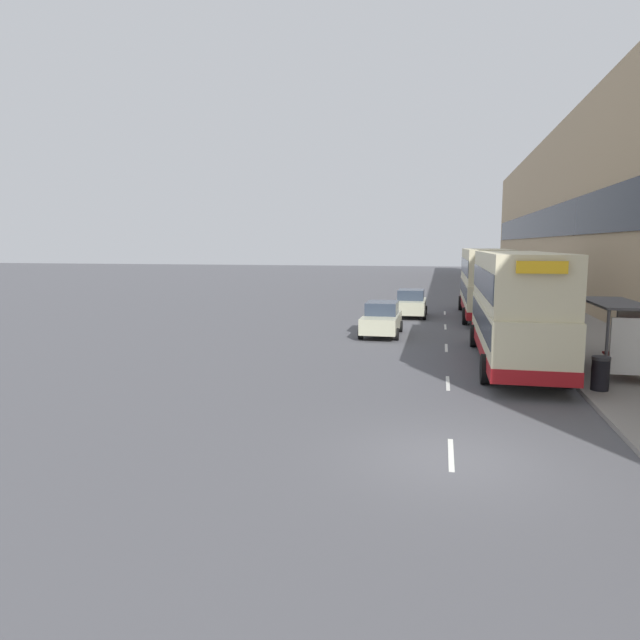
{
  "coord_description": "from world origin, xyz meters",
  "views": [
    {
      "loc": [
        -0.33,
        -12.11,
        4.6
      ],
      "look_at": [
        -6.55,
        17.24,
        0.6
      ],
      "focal_mm": 32.0,
      "sensor_mm": 36.0,
      "label": 1
    }
  ],
  "objects_px": {
    "car_1": "(411,303)",
    "pedestrian_3": "(576,344)",
    "pedestrian_1": "(633,330)",
    "double_decker_bus_near": "(515,306)",
    "bus_shelter": "(622,325)",
    "car_0": "(382,319)",
    "litter_bin": "(600,373)",
    "double_decker_bus_ahead": "(485,281)",
    "pedestrian_4": "(624,335)"
  },
  "relations": [
    {
      "from": "car_1",
      "to": "pedestrian_3",
      "type": "distance_m",
      "value": 16.33
    },
    {
      "from": "car_0",
      "to": "pedestrian_3",
      "type": "relative_size",
      "value": 2.43
    },
    {
      "from": "car_0",
      "to": "pedestrian_1",
      "type": "bearing_deg",
      "value": 165.31
    },
    {
      "from": "double_decker_bus_near",
      "to": "double_decker_bus_ahead",
      "type": "relative_size",
      "value": 0.95
    },
    {
      "from": "car_1",
      "to": "pedestrian_4",
      "type": "height_order",
      "value": "pedestrian_4"
    },
    {
      "from": "double_decker_bus_ahead",
      "to": "pedestrian_1",
      "type": "height_order",
      "value": "double_decker_bus_ahead"
    },
    {
      "from": "double_decker_bus_near",
      "to": "bus_shelter",
      "type": "bearing_deg",
      "value": -25.62
    },
    {
      "from": "car_0",
      "to": "pedestrian_3",
      "type": "height_order",
      "value": "pedestrian_3"
    },
    {
      "from": "double_decker_bus_ahead",
      "to": "double_decker_bus_near",
      "type": "bearing_deg",
      "value": -89.6
    },
    {
      "from": "bus_shelter",
      "to": "double_decker_bus_ahead",
      "type": "height_order",
      "value": "double_decker_bus_ahead"
    },
    {
      "from": "pedestrian_1",
      "to": "litter_bin",
      "type": "bearing_deg",
      "value": -112.72
    },
    {
      "from": "car_0",
      "to": "double_decker_bus_near",
      "type": "bearing_deg",
      "value": 133.01
    },
    {
      "from": "double_decker_bus_ahead",
      "to": "pedestrian_4",
      "type": "distance_m",
      "value": 13.86
    },
    {
      "from": "bus_shelter",
      "to": "pedestrian_3",
      "type": "height_order",
      "value": "bus_shelter"
    },
    {
      "from": "car_0",
      "to": "pedestrian_1",
      "type": "xyz_separation_m",
      "value": [
        10.82,
        -2.84,
        0.18
      ]
    },
    {
      "from": "double_decker_bus_near",
      "to": "pedestrian_3",
      "type": "relative_size",
      "value": 6.1
    },
    {
      "from": "pedestrian_1",
      "to": "car_1",
      "type": "bearing_deg",
      "value": 132.32
    },
    {
      "from": "bus_shelter",
      "to": "double_decker_bus_ahead",
      "type": "distance_m",
      "value": 16.48
    },
    {
      "from": "bus_shelter",
      "to": "pedestrian_3",
      "type": "xyz_separation_m",
      "value": [
        -1.26,
        0.66,
        -0.82
      ]
    },
    {
      "from": "pedestrian_1",
      "to": "pedestrian_4",
      "type": "height_order",
      "value": "pedestrian_4"
    },
    {
      "from": "car_1",
      "to": "pedestrian_1",
      "type": "relative_size",
      "value": 2.36
    },
    {
      "from": "bus_shelter",
      "to": "litter_bin",
      "type": "xyz_separation_m",
      "value": [
        -1.22,
        -2.47,
        -1.21
      ]
    },
    {
      "from": "bus_shelter",
      "to": "pedestrian_4",
      "type": "xyz_separation_m",
      "value": [
        0.98,
        3.03,
        -0.8
      ]
    },
    {
      "from": "pedestrian_1",
      "to": "litter_bin",
      "type": "relative_size",
      "value": 1.65
    },
    {
      "from": "litter_bin",
      "to": "pedestrian_1",
      "type": "bearing_deg",
      "value": 67.28
    },
    {
      "from": "bus_shelter",
      "to": "double_decker_bus_near",
      "type": "bearing_deg",
      "value": 154.38
    },
    {
      "from": "car_0",
      "to": "double_decker_bus_ahead",
      "type": "bearing_deg",
      "value": -123.44
    },
    {
      "from": "double_decker_bus_near",
      "to": "litter_bin",
      "type": "relative_size",
      "value": 10.38
    },
    {
      "from": "double_decker_bus_ahead",
      "to": "bus_shelter",
      "type": "bearing_deg",
      "value": -78.1
    },
    {
      "from": "bus_shelter",
      "to": "double_decker_bus_near",
      "type": "distance_m",
      "value": 3.68
    },
    {
      "from": "double_decker_bus_near",
      "to": "litter_bin",
      "type": "height_order",
      "value": "double_decker_bus_near"
    },
    {
      "from": "car_0",
      "to": "car_1",
      "type": "height_order",
      "value": "car_1"
    },
    {
      "from": "pedestrian_3",
      "to": "pedestrian_1",
      "type": "bearing_deg",
      "value": 53.4
    },
    {
      "from": "pedestrian_1",
      "to": "pedestrian_4",
      "type": "relative_size",
      "value": 0.94
    },
    {
      "from": "double_decker_bus_ahead",
      "to": "car_1",
      "type": "height_order",
      "value": "double_decker_bus_ahead"
    },
    {
      "from": "pedestrian_1",
      "to": "car_0",
      "type": "bearing_deg",
      "value": 165.31
    },
    {
      "from": "bus_shelter",
      "to": "double_decker_bus_ahead",
      "type": "xyz_separation_m",
      "value": [
        -3.4,
        16.12,
        0.41
      ]
    },
    {
      "from": "pedestrian_4",
      "to": "litter_bin",
      "type": "xyz_separation_m",
      "value": [
        -2.2,
        -5.5,
        -0.41
      ]
    },
    {
      "from": "car_1",
      "to": "pedestrian_3",
      "type": "bearing_deg",
      "value": 114.11
    },
    {
      "from": "bus_shelter",
      "to": "car_1",
      "type": "xyz_separation_m",
      "value": [
        -7.93,
        15.57,
        -1.02
      ]
    },
    {
      "from": "pedestrian_4",
      "to": "car_0",
      "type": "bearing_deg",
      "value": 155.01
    },
    {
      "from": "bus_shelter",
      "to": "pedestrian_1",
      "type": "bearing_deg",
      "value": 69.21
    },
    {
      "from": "car_0",
      "to": "pedestrian_3",
      "type": "xyz_separation_m",
      "value": [
        7.71,
        -7.01,
        0.21
      ]
    },
    {
      "from": "pedestrian_3",
      "to": "bus_shelter",
      "type": "bearing_deg",
      "value": -27.54
    },
    {
      "from": "pedestrian_1",
      "to": "litter_bin",
      "type": "distance_m",
      "value": 7.93
    },
    {
      "from": "bus_shelter",
      "to": "car_1",
      "type": "distance_m",
      "value": 17.5
    },
    {
      "from": "pedestrian_3",
      "to": "pedestrian_4",
      "type": "distance_m",
      "value": 3.26
    },
    {
      "from": "car_0",
      "to": "car_1",
      "type": "distance_m",
      "value": 7.96
    },
    {
      "from": "double_decker_bus_near",
      "to": "double_decker_bus_ahead",
      "type": "height_order",
      "value": "same"
    },
    {
      "from": "double_decker_bus_near",
      "to": "pedestrian_3",
      "type": "distance_m",
      "value": 2.55
    }
  ]
}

